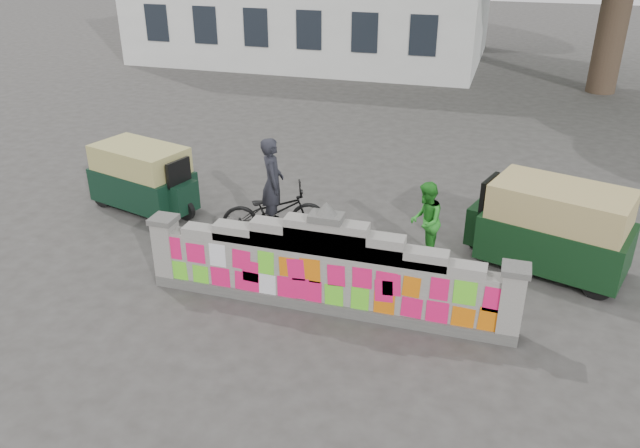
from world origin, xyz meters
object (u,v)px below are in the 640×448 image
at_px(cyclist_rider, 273,194).
at_px(rickshaw_right, 552,227).
at_px(pedestrian, 426,221).
at_px(cyclist_bike, 274,211).
at_px(rickshaw_left, 144,177).

distance_m(cyclist_rider, rickshaw_right, 5.52).
xyz_separation_m(pedestrian, rickshaw_right, (2.34, 0.27, 0.09)).
xyz_separation_m(cyclist_bike, rickshaw_right, (5.51, 0.25, 0.31)).
height_order(cyclist_rider, rickshaw_right, cyclist_rider).
bearing_deg(cyclist_rider, rickshaw_right, -111.02).
distance_m(cyclist_bike, rickshaw_left, 3.41).
bearing_deg(rickshaw_right, pedestrian, 24.15).
xyz_separation_m(cyclist_bike, pedestrian, (3.18, -0.02, 0.23)).
bearing_deg(cyclist_rider, cyclist_bike, -0.00).
bearing_deg(pedestrian, cyclist_bike, -94.13).
relative_size(cyclist_bike, pedestrian, 1.36).
relative_size(rickshaw_left, rickshaw_right, 0.88).
distance_m(rickshaw_left, rickshaw_right, 8.89).
distance_m(cyclist_rider, pedestrian, 3.18).
bearing_deg(pedestrian, cyclist_rider, -94.13).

